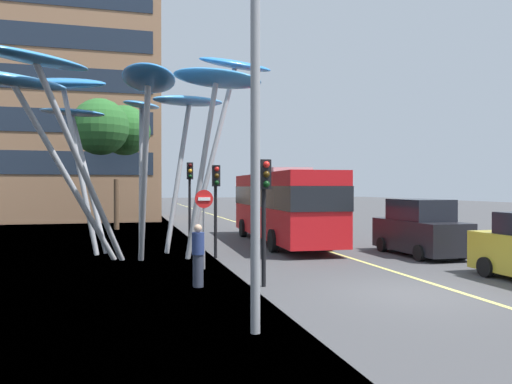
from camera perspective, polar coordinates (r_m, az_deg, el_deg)
ground at (r=13.09m, az=15.36°, el=-11.56°), size 120.00×240.00×0.10m
red_bus at (r=23.84m, az=2.97°, el=-1.23°), size 3.02×11.42×3.59m
leaf_sculpture at (r=19.69m, az=-14.63°, el=10.54°), size 11.57×10.49×8.28m
traffic_light_kerb_near at (r=13.30m, az=1.01°, el=-0.30°), size 0.28×0.42×3.44m
traffic_light_kerb_far at (r=18.76m, az=-4.63°, el=0.13°), size 0.28×0.42×3.53m
traffic_light_island_mid at (r=23.76m, az=-7.63°, el=0.79°), size 0.28×0.42×3.88m
car_parked_mid at (r=20.68m, az=18.34°, el=-4.10°), size 2.01×4.40×2.22m
street_lamp at (r=9.53m, az=1.84°, el=15.95°), size 1.56×0.44×8.31m
tree_pavement_near at (r=33.17m, az=-15.81°, el=6.94°), size 4.86×5.60×8.13m
pedestrian at (r=13.57m, az=-6.68°, el=-7.26°), size 0.34×0.34×1.70m
no_entry_sign at (r=16.38m, az=-6.01°, el=-2.81°), size 0.60×0.12×2.61m
backdrop_building at (r=45.63m, az=-24.79°, el=8.89°), size 21.07×10.66×18.73m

